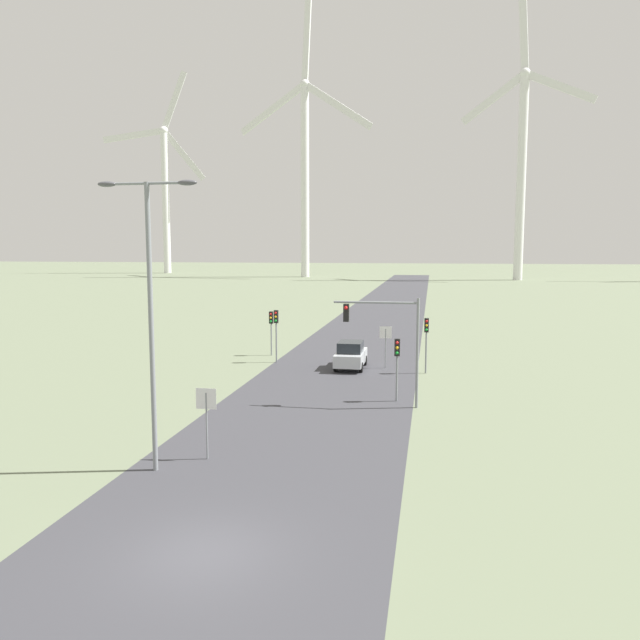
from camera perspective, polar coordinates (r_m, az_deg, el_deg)
The scene contains 14 objects.
ground_plane at distance 17.94m, azimuth -10.53°, elevation -20.18°, with size 600.00×600.00×0.00m, color #667056.
road_surface at distance 63.71m, azimuth 4.88°, elevation -0.62°, with size 10.00×240.00×0.01m.
streetlamp at distance 22.76m, azimuth -15.27°, elevation 2.48°, with size 3.67×0.32×10.36m.
stop_sign_near at distance 24.27m, azimuth -10.35°, elevation -8.07°, with size 0.81×0.07×2.77m.
stop_sign_far at distance 41.82m, azimuth 6.02°, elevation -1.73°, with size 0.81×0.07×2.82m.
traffic_light_post_near_left at distance 43.66m, azimuth -4.03°, elevation -0.38°, with size 0.28×0.34×3.70m.
traffic_light_post_near_right at distance 32.83m, azimuth 7.06°, elevation -3.25°, with size 0.28×0.34×3.32m.
traffic_light_post_mid_left at distance 46.57m, azimuth -4.49°, elevation -0.30°, with size 0.28×0.34×3.31m.
traffic_light_post_mid_right at distance 40.35m, azimuth 9.70°, elevation -1.17°, with size 0.28×0.34×3.57m.
traffic_light_mast_overhead at distance 31.48m, azimuth 6.15°, elevation -0.84°, with size 4.31×0.35×5.56m.
car_approaching at distance 41.73m, azimuth 2.82°, elevation -3.21°, with size 1.88×4.10×1.83m.
wind_turbine_far_left at distance 202.05m, azimuth -13.96°, elevation 11.84°, with size 30.36×6.66×61.07m.
wind_turbine_left at distance 171.67m, azimuth -1.39°, elevation 14.53°, with size 38.74×14.79×73.99m.
wind_turbine_center at distance 162.58m, azimuth 17.98°, elevation 14.01°, with size 30.05×10.15×66.74m.
Camera 1 is at (5.81, -14.93, 8.07)m, focal length 35.00 mm.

